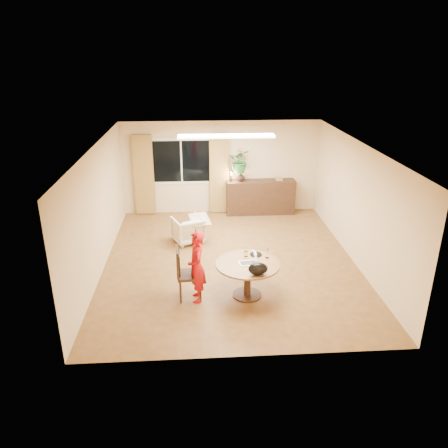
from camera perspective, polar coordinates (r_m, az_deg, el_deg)
name	(u,v)px	position (r m, az deg, el deg)	size (l,w,h in m)	color
floor	(230,261)	(9.78, 0.77, -4.88)	(6.50, 6.50, 0.00)	brown
ceiling	(231,145)	(8.91, 0.86, 10.22)	(6.50, 6.50, 0.00)	white
wall_back	(221,168)	(12.36, -0.41, 7.38)	(5.50, 5.50, 0.00)	beige
wall_left	(99,209)	(9.45, -16.05, 1.85)	(6.50, 6.50, 0.00)	beige
wall_right	(357,203)	(9.86, 16.97, 2.58)	(6.50, 6.50, 0.00)	beige
window	(181,161)	(12.28, -5.59, 8.14)	(1.70, 0.03, 1.30)	white
curtain_left	(144,175)	(12.37, -10.43, 6.29)	(0.55, 0.08, 2.25)	brown
curtain_right	(219,174)	(12.31, -0.61, 6.57)	(0.55, 0.08, 2.25)	brown
ceiling_panel	(226,136)	(10.09, 0.29, 11.41)	(2.20, 0.35, 0.05)	white
dining_table	(248,270)	(8.25, 3.10, -6.06)	(1.21, 1.21, 0.69)	brown
dining_chair	(190,273)	(8.21, -4.52, -6.43)	(0.50, 0.45, 1.03)	black
child	(197,267)	(8.06, -3.58, -5.59)	(0.33, 0.50, 1.38)	red
laptop	(248,258)	(8.13, 3.16, -4.46)	(0.34, 0.23, 0.23)	#B7B7BC
tumbler	(246,254)	(8.43, 2.88, -3.91)	(0.07, 0.07, 0.10)	white
wine_glass	(267,253)	(8.37, 5.67, -3.78)	(0.07, 0.07, 0.21)	white
pot_lid	(256,254)	(8.51, 4.19, -3.93)	(0.23, 0.23, 0.04)	white
handbag	(258,269)	(7.75, 4.47, -5.85)	(0.35, 0.20, 0.23)	black
armchair	(188,230)	(10.65, -4.71, -0.72)	(0.68, 0.70, 0.64)	beige
throw	(200,217)	(10.53, -3.20, 0.98)	(0.45, 0.55, 0.03)	beige
sideboard	(260,197)	(12.48, 4.77, 3.53)	(1.93, 0.47, 0.97)	black
vase	(241,177)	(12.23, 2.18, 6.19)	(0.24, 0.24, 0.25)	black
bouquet	(241,161)	(12.11, 2.17, 8.26)	(0.59, 0.51, 0.66)	#276A2A
book_stack	(279,179)	(12.41, 7.20, 5.86)	(0.19, 0.15, 0.08)	olive
desk_lamp	(231,176)	(12.15, 0.95, 6.29)	(0.14, 0.14, 0.33)	black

